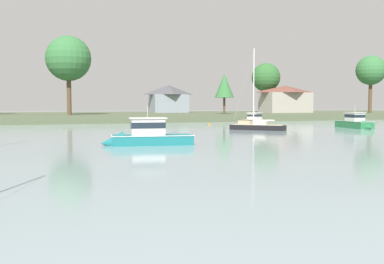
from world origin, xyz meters
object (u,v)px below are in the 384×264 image
at_px(cruiser_teal, 143,138).
at_px(mooring_buoy_orange, 209,124).
at_px(cruiser_green, 356,124).
at_px(cruiser_sand, 255,121).
at_px(sailboat_black, 258,128).

xyz_separation_m(cruiser_teal, mooring_buoy_orange, (17.38, 29.41, -0.47)).
distance_m(cruiser_teal, cruiser_green, 35.11).
relative_size(cruiser_sand, cruiser_green, 0.90).
bearing_deg(sailboat_black, cruiser_teal, -140.48).
height_order(cruiser_teal, sailboat_black, sailboat_black).
bearing_deg(cruiser_teal, sailboat_black, 39.52).
relative_size(cruiser_sand, sailboat_black, 0.64).
relative_size(cruiser_teal, mooring_buoy_orange, 19.37).
bearing_deg(cruiser_teal, mooring_buoy_orange, 59.41).
distance_m(sailboat_black, mooring_buoy_orange, 14.63).
bearing_deg(cruiser_sand, mooring_buoy_orange, -169.49).
bearing_deg(cruiser_green, cruiser_teal, -156.42).
bearing_deg(cruiser_green, sailboat_black, 177.00).
relative_size(cruiser_teal, sailboat_black, 0.71).
xyz_separation_m(cruiser_green, sailboat_black, (-14.25, 0.75, -0.27)).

